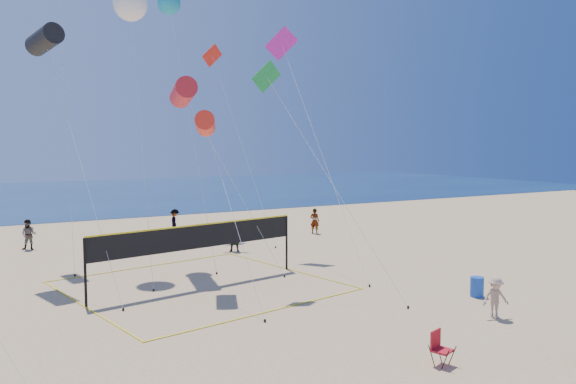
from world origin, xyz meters
TOP-DOWN VIEW (x-y plane):
  - ocean at (0.00, 62.00)m, footprint 140.00×50.00m
  - bystander_b at (8.27, 4.58)m, footprint 1.05×0.81m
  - far_person_1 at (5.15, 20.01)m, footprint 1.55×1.13m
  - far_person_2 at (12.38, 23.20)m, footprint 0.72×0.73m
  - far_person_3 at (-4.88, 26.11)m, footprint 1.03×0.93m
  - far_person_4 at (3.99, 27.17)m, footprint 0.93×1.24m
  - camp_chair at (3.61, 2.45)m, footprint 0.63×0.74m
  - trash_barrel at (9.83, 6.83)m, footprint 0.55×0.55m
  - volleyball_net at (0.82, 13.74)m, footprint 11.59×11.47m
  - kite_1 at (-4.42, 18.68)m, footprint 2.38×8.31m
  - kite_2 at (1.08, 13.49)m, footprint 1.46×6.57m
  - kite_4 at (3.70, 12.17)m, footprint 3.63×5.89m
  - kite_5 at (7.65, 18.63)m, footprint 1.59×9.61m
  - kite_6 at (-0.46, 19.37)m, footprint 1.96×6.64m
  - kite_7 at (1.82, 20.58)m, footprint 1.53×6.05m
  - kite_9 at (6.58, 26.06)m, footprint 1.96×6.98m
  - kite_10 at (1.37, 17.12)m, footprint 4.10×5.14m

SIDE VIEW (x-z plane):
  - ocean at x=0.00m, z-range 0.00..0.03m
  - trash_barrel at x=9.83m, z-range 0.00..0.78m
  - camp_chair at x=3.61m, z-range 0.01..1.05m
  - bystander_b at x=8.27m, z-range 0.00..1.44m
  - far_person_1 at x=5.15m, z-range 0.00..1.62m
  - far_person_2 at x=12.38m, z-range 0.00..1.69m
  - far_person_4 at x=3.99m, z-range 0.00..1.71m
  - far_person_3 at x=-4.88m, z-range 0.00..1.73m
  - volleyball_net at x=0.82m, z-range 0.51..3.15m
  - kite_2 at x=1.08m, z-range 3.15..10.51m
  - kite_4 at x=3.70m, z-range 3.38..12.88m
  - kite_10 at x=1.37m, z-range 3.87..12.95m
  - kite_1 at x=-4.42m, z-range 4.98..16.19m
  - kite_5 at x=7.65m, z-range 4.66..17.11m
  - kite_9 at x=6.58m, z-range 4.67..17.23m
  - kite_6 at x=-0.46m, z-range 5.96..19.50m
  - kite_7 at x=1.82m, z-range 6.34..20.25m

